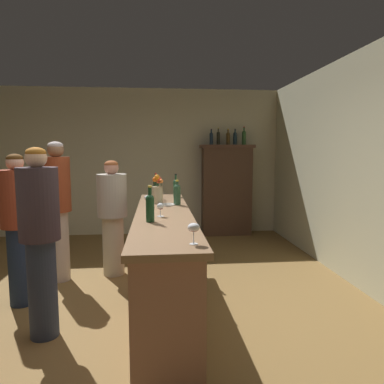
{
  "coord_description": "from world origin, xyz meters",
  "views": [
    {
      "loc": [
        0.34,
        -3.28,
        1.61
      ],
      "look_at": [
        0.7,
        0.36,
        1.18
      ],
      "focal_mm": 32.82,
      "sensor_mm": 36.0,
      "label": 1
    }
  ],
  "objects_px": {
    "display_bottle_left": "(211,138)",
    "patron_in_navy": "(113,214)",
    "bar_counter": "(164,260)",
    "wine_glass_front": "(194,228)",
    "display_bottle_center": "(228,138)",
    "wine_bottle_merlot": "(176,187)",
    "display_bottle_midleft": "(218,137)",
    "wine_glass_rear": "(148,198)",
    "display_bottle_right": "(244,137)",
    "wine_bottle_malbec": "(156,187)",
    "wine_bottle_chardonnay": "(177,193)",
    "wine_glass_mid": "(161,194)",
    "display_bottle_midright": "(235,138)",
    "wine_bottle_syrah": "(150,206)",
    "flower_arrangement": "(158,191)",
    "patron_tall": "(40,235)",
    "patron_in_grey": "(18,223)",
    "wine_glass_spare": "(160,207)",
    "patron_by_cabinet": "(58,204)",
    "cheese_plate": "(166,205)",
    "display_cabinet": "(227,188)"
  },
  "relations": [
    {
      "from": "wine_glass_spare",
      "to": "patron_in_grey",
      "type": "height_order",
      "value": "patron_in_grey"
    },
    {
      "from": "wine_bottle_merlot",
      "to": "cheese_plate",
      "type": "height_order",
      "value": "wine_bottle_merlot"
    },
    {
      "from": "wine_glass_front",
      "to": "display_bottle_right",
      "type": "distance_m",
      "value": 4.63
    },
    {
      "from": "display_bottle_center",
      "to": "display_bottle_midright",
      "type": "xyz_separation_m",
      "value": [
        0.14,
        0.0,
        0.0
      ]
    },
    {
      "from": "wine_bottle_chardonnay",
      "to": "flower_arrangement",
      "type": "xyz_separation_m",
      "value": [
        -0.22,
        0.14,
        0.01
      ]
    },
    {
      "from": "display_bottle_right",
      "to": "patron_in_navy",
      "type": "distance_m",
      "value": 3.2
    },
    {
      "from": "wine_glass_spare",
      "to": "patron_tall",
      "type": "xyz_separation_m",
      "value": [
        -1.02,
        -0.23,
        -0.18
      ]
    },
    {
      "from": "wine_bottle_merlot",
      "to": "display_bottle_midleft",
      "type": "bearing_deg",
      "value": 64.7
    },
    {
      "from": "wine_glass_rear",
      "to": "patron_tall",
      "type": "relative_size",
      "value": 0.08
    },
    {
      "from": "display_bottle_left",
      "to": "patron_in_navy",
      "type": "relative_size",
      "value": 0.19
    },
    {
      "from": "wine_bottle_malbec",
      "to": "patron_in_navy",
      "type": "bearing_deg",
      "value": 178.7
    },
    {
      "from": "wine_bottle_merlot",
      "to": "display_bottle_midright",
      "type": "height_order",
      "value": "display_bottle_midright"
    },
    {
      "from": "display_bottle_midright",
      "to": "display_bottle_right",
      "type": "xyz_separation_m",
      "value": [
        0.17,
        -0.0,
        0.02
      ]
    },
    {
      "from": "display_bottle_left",
      "to": "display_bottle_center",
      "type": "distance_m",
      "value": 0.32
    },
    {
      "from": "wine_glass_spare",
      "to": "flower_arrangement",
      "type": "bearing_deg",
      "value": 91.65
    },
    {
      "from": "wine_bottle_merlot",
      "to": "display_bottle_left",
      "type": "bearing_deg",
      "value": 68.04
    },
    {
      "from": "bar_counter",
      "to": "patron_in_navy",
      "type": "xyz_separation_m",
      "value": [
        -0.64,
        1.06,
        0.3
      ]
    },
    {
      "from": "display_bottle_midright",
      "to": "patron_by_cabinet",
      "type": "relative_size",
      "value": 0.17
    },
    {
      "from": "wine_bottle_syrah",
      "to": "wine_glass_mid",
      "type": "relative_size",
      "value": 2.4
    },
    {
      "from": "cheese_plate",
      "to": "flower_arrangement",
      "type": "bearing_deg",
      "value": 122.84
    },
    {
      "from": "flower_arrangement",
      "to": "display_bottle_midleft",
      "type": "distance_m",
      "value": 2.84
    },
    {
      "from": "wine_glass_rear",
      "to": "display_bottle_right",
      "type": "relative_size",
      "value": 0.38
    },
    {
      "from": "wine_bottle_syrah",
      "to": "patron_in_grey",
      "type": "height_order",
      "value": "patron_in_grey"
    },
    {
      "from": "wine_glass_front",
      "to": "display_bottle_center",
      "type": "relative_size",
      "value": 0.48
    },
    {
      "from": "wine_glass_rear",
      "to": "wine_bottle_malbec",
      "type": "bearing_deg",
      "value": 82.91
    },
    {
      "from": "patron_tall",
      "to": "bar_counter",
      "type": "bearing_deg",
      "value": -5.99
    },
    {
      "from": "display_bottle_left",
      "to": "patron_in_grey",
      "type": "height_order",
      "value": "display_bottle_left"
    },
    {
      "from": "wine_bottle_malbec",
      "to": "patron_in_navy",
      "type": "relative_size",
      "value": 0.22
    },
    {
      "from": "wine_glass_spare",
      "to": "display_bottle_midleft",
      "type": "xyz_separation_m",
      "value": [
        1.13,
        3.33,
        0.78
      ]
    },
    {
      "from": "wine_bottle_merlot",
      "to": "wine_bottle_syrah",
      "type": "height_order",
      "value": "wine_bottle_syrah"
    },
    {
      "from": "bar_counter",
      "to": "wine_bottle_chardonnay",
      "type": "bearing_deg",
      "value": 70.63
    },
    {
      "from": "display_cabinet",
      "to": "wine_bottle_merlot",
      "type": "xyz_separation_m",
      "value": [
        -1.08,
        -1.92,
        0.23
      ]
    },
    {
      "from": "wine_glass_mid",
      "to": "wine_glass_rear",
      "type": "xyz_separation_m",
      "value": [
        -0.14,
        -0.41,
        0.0
      ]
    },
    {
      "from": "flower_arrangement",
      "to": "display_bottle_center",
      "type": "height_order",
      "value": "display_bottle_center"
    },
    {
      "from": "display_bottle_midright",
      "to": "patron_tall",
      "type": "bearing_deg",
      "value": -124.72
    },
    {
      "from": "display_bottle_left",
      "to": "display_bottle_midright",
      "type": "height_order",
      "value": "display_bottle_midright"
    },
    {
      "from": "wine_bottle_chardonnay",
      "to": "wine_glass_spare",
      "type": "distance_m",
      "value": 0.73
    },
    {
      "from": "bar_counter",
      "to": "display_bottle_center",
      "type": "distance_m",
      "value": 3.62
    },
    {
      "from": "wine_glass_mid",
      "to": "wine_glass_front",
      "type": "bearing_deg",
      "value": -84.45
    },
    {
      "from": "wine_bottle_malbec",
      "to": "wine_bottle_chardonnay",
      "type": "xyz_separation_m",
      "value": [
        0.24,
        -0.58,
        -0.02
      ]
    },
    {
      "from": "wine_glass_rear",
      "to": "display_bottle_midright",
      "type": "height_order",
      "value": "display_bottle_midright"
    },
    {
      "from": "wine_glass_spare",
      "to": "display_bottle_left",
      "type": "relative_size",
      "value": 0.44
    },
    {
      "from": "display_bottle_center",
      "to": "display_bottle_midright",
      "type": "distance_m",
      "value": 0.14
    },
    {
      "from": "display_bottle_left",
      "to": "patron_in_navy",
      "type": "distance_m",
      "value": 2.8
    },
    {
      "from": "wine_bottle_malbec",
      "to": "display_bottle_center",
      "type": "height_order",
      "value": "display_bottle_center"
    },
    {
      "from": "display_bottle_center",
      "to": "wine_bottle_malbec",
      "type": "bearing_deg",
      "value": -123.48
    },
    {
      "from": "wine_glass_rear",
      "to": "display_bottle_right",
      "type": "distance_m",
      "value": 3.34
    },
    {
      "from": "bar_counter",
      "to": "display_bottle_right",
      "type": "bearing_deg",
      "value": 62.88
    },
    {
      "from": "wine_bottle_malbec",
      "to": "display_bottle_center",
      "type": "relative_size",
      "value": 1.1
    },
    {
      "from": "display_bottle_right",
      "to": "wine_glass_mid",
      "type": "bearing_deg",
      "value": -124.69
    }
  ]
}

